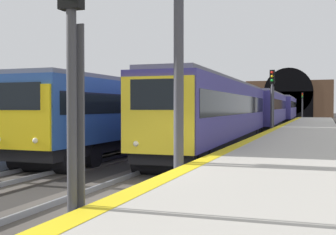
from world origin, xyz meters
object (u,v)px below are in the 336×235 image
object	(u,v)px
train_adjacent_platform	(220,109)
overhead_signal_gantry	(55,16)
railway_signal_mid	(272,98)
catenary_mast_far	(170,96)
railway_signal_near	(72,71)
railway_signal_far	(302,103)
train_main_approaching	(266,109)
catenary_mast_near	(199,96)

from	to	relation	value
train_adjacent_platform	overhead_signal_gantry	size ratio (longest dim) A/B	7.46
railway_signal_mid	catenary_mast_far	distance (m)	19.31
railway_signal_near	overhead_signal_gantry	world-z (taller)	overhead_signal_gantry
train_adjacent_platform	railway_signal_far	world-z (taller)	railway_signal_far
train_main_approaching	train_adjacent_platform	bearing A→B (deg)	-72.67
railway_signal_mid	railway_signal_far	bearing A→B (deg)	-180.00
train_main_approaching	railway_signal_near	distance (m)	38.98
railway_signal_mid	catenary_mast_near	size ratio (longest dim) A/B	0.66
catenary_mast_near	catenary_mast_far	distance (m)	12.30
train_adjacent_platform	railway_signal_mid	size ratio (longest dim) A/B	11.64
train_main_approaching	catenary_mast_near	size ratio (longest dim) A/B	7.84
railway_signal_far	overhead_signal_gantry	xyz separation A→B (m)	(-71.15, 4.09, 2.27)
catenary_mast_near	train_main_approaching	bearing A→B (deg)	-142.74
railway_signal_near	railway_signal_mid	world-z (taller)	railway_signal_mid
train_main_approaching	railway_signal_far	bearing A→B (deg)	175.65
overhead_signal_gantry	train_main_approaching	bearing A→B (deg)	-3.83
railway_signal_near	catenary_mast_far	world-z (taller)	catenary_mast_far
railway_signal_near	catenary_mast_near	world-z (taller)	catenary_mast_near
railway_signal_near	railway_signal_far	bearing A→B (deg)	-180.00
railway_signal_mid	overhead_signal_gantry	size ratio (longest dim) A/B	0.64
train_adjacent_platform	railway_signal_mid	bearing A→B (deg)	33.40
train_adjacent_platform	railway_signal_near	bearing A→B (deg)	9.63
train_main_approaching	railway_signal_far	distance (m)	37.69
railway_signal_far	catenary_mast_near	bearing A→B (deg)	-30.65
train_adjacent_platform	railway_signal_far	distance (m)	39.68
catenary_mast_near	catenary_mast_far	bearing A→B (deg)	-179.99
train_adjacent_platform	catenary_mast_far	size ratio (longest dim) A/B	8.50
overhead_signal_gantry	railway_signal_far	bearing A→B (deg)	-3.29
overhead_signal_gantry	catenary_mast_near	size ratio (longest dim) A/B	1.04
railway_signal_mid	catenary_mast_far	xyz separation A→B (m)	(13.95, 13.34, 0.52)
railway_signal_mid	train_adjacent_platform	bearing A→B (deg)	-146.62
railway_signal_far	train_adjacent_platform	bearing A→B (deg)	-9.18
train_main_approaching	catenary_mast_far	size ratio (longest dim) A/B	8.63
railway_signal_far	catenary_mast_near	world-z (taller)	catenary_mast_near
train_adjacent_platform	railway_signal_near	world-z (taller)	railway_signal_near
railway_signal_near	catenary_mast_far	xyz separation A→B (m)	(41.75, 13.34, 0.65)
train_main_approaching	railway_signal_mid	size ratio (longest dim) A/B	11.82
train_adjacent_platform	overhead_signal_gantry	xyz separation A→B (m)	(-31.99, -2.24, 3.12)
railway_signal_near	catenary_mast_far	distance (m)	43.83
railway_signal_near	catenary_mast_near	bearing A→B (deg)	-166.13
catenary_mast_far	railway_signal_far	bearing A→B (deg)	-20.97
railway_signal_mid	railway_signal_far	xyz separation A→B (m)	(48.77, 0.00, -0.13)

